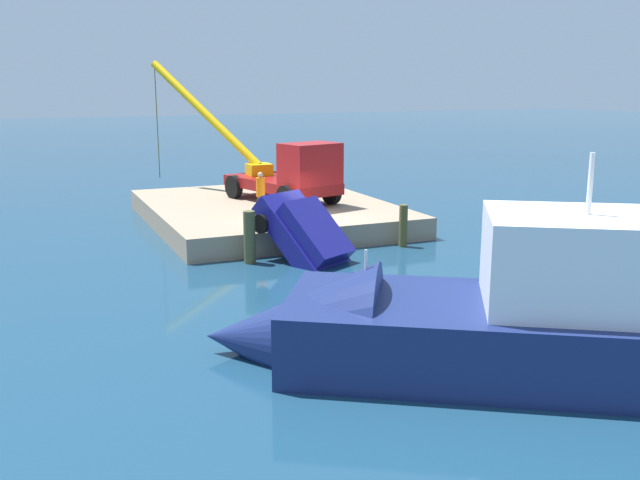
{
  "coord_description": "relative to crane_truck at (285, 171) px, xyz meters",
  "views": [
    {
      "loc": [
        23.73,
        -9.59,
        5.86
      ],
      "look_at": [
        1.73,
        -0.18,
        0.5
      ],
      "focal_mm": 40.07,
      "sensor_mm": 36.0,
      "label": 1
    }
  ],
  "objects": [
    {
      "name": "ground",
      "position": [
        4.14,
        -0.76,
        -2.19
      ],
      "size": [
        200.0,
        200.0,
        0.0
      ],
      "primitive_type": "plane",
      "color": "navy"
    },
    {
      "name": "dock",
      "position": [
        -0.27,
        -0.76,
        -1.77
      ],
      "size": [
        11.57,
        9.47,
        0.84
      ],
      "primitive_type": "cube",
      "color": "gray",
      "rests_on": "ground"
    },
    {
      "name": "crane_truck",
      "position": [
        0.0,
        0.0,
        0.0
      ],
      "size": [
        10.09,
        5.96,
        5.95
      ],
      "color": "maroon",
      "rests_on": "dock"
    },
    {
      "name": "dock_worker",
      "position": [
        2.39,
        -1.9,
        -0.51
      ],
      "size": [
        0.34,
        0.34,
        1.66
      ],
      "color": "#3D3D3D",
      "rests_on": "dock"
    },
    {
      "name": "salvaged_car",
      "position": [
        6.68,
        -1.59,
        -1.57
      ],
      "size": [
        4.04,
        3.41,
        3.42
      ],
      "color": "navy",
      "rests_on": "ground"
    },
    {
      "name": "moored_yacht",
      "position": [
        16.26,
        -2.07,
        -1.53
      ],
      "size": [
        9.76,
        12.58,
        5.93
      ],
      "color": "navy",
      "rests_on": "ground"
    },
    {
      "name": "piling_near",
      "position": [
        6.08,
        -3.53,
        -1.32
      ],
      "size": [
        0.39,
        0.39,
        1.73
      ],
      "primitive_type": "cylinder",
      "color": "#4E502E",
      "rests_on": "ground"
    },
    {
      "name": "piling_mid",
      "position": [
        5.95,
        -1.15,
        -1.54
      ],
      "size": [
        0.33,
        0.33,
        1.3
      ],
      "primitive_type": "cylinder",
      "color": "brown",
      "rests_on": "ground"
    },
    {
      "name": "piling_far",
      "position": [
        5.96,
        2.28,
        -1.42
      ],
      "size": [
        0.3,
        0.3,
        1.53
      ],
      "primitive_type": "cylinder",
      "color": "brown",
      "rests_on": "ground"
    }
  ]
}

